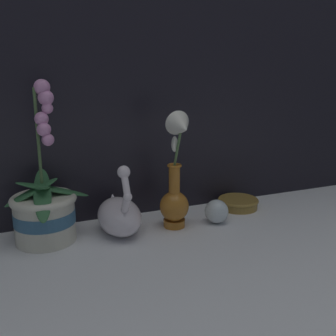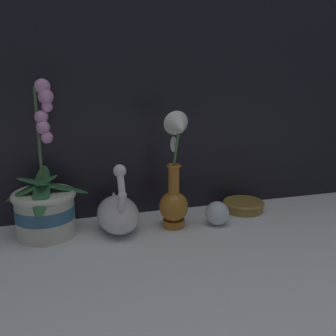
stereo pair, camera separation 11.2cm
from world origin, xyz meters
name	(u,v)px [view 2 (the right image)]	position (x,y,z in m)	size (l,w,h in m)	color
ground_plane	(168,242)	(0.00, 0.00, 0.00)	(2.80, 2.80, 0.00)	white
window_backdrop	(145,14)	(0.00, 0.25, 0.60)	(2.80, 0.03, 1.20)	black
orchid_potted_plant	(45,204)	(-0.31, 0.13, 0.09)	(0.22, 0.24, 0.42)	beige
swan_figurine	(118,212)	(-0.12, 0.11, 0.06)	(0.12, 0.20, 0.21)	white
blue_vase	(175,185)	(0.04, 0.08, 0.13)	(0.08, 0.13, 0.34)	#B26B23
glass_sphere	(217,213)	(0.17, 0.07, 0.04)	(0.07, 0.07, 0.07)	silver
amber_dish	(243,205)	(0.30, 0.16, 0.02)	(0.13, 0.13, 0.03)	olive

